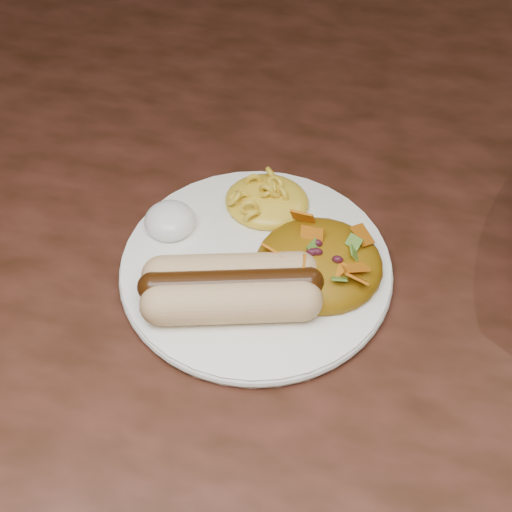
# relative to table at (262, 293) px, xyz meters

# --- Properties ---
(table) EXTENTS (1.60, 0.90, 0.75)m
(table) POSITION_rel_table_xyz_m (0.00, 0.00, 0.00)
(table) COLOR #49221A
(table) RESTS_ON floor
(plate) EXTENTS (0.27, 0.27, 0.01)m
(plate) POSITION_rel_table_xyz_m (0.01, -0.05, 0.10)
(plate) COLOR white
(plate) RESTS_ON table
(hotdog) EXTENTS (0.12, 0.09, 0.03)m
(hotdog) POSITION_rel_table_xyz_m (-0.00, -0.09, 0.12)
(hotdog) COLOR #ECB38D
(hotdog) RESTS_ON plate
(mac_and_cheese) EXTENTS (0.09, 0.09, 0.03)m
(mac_and_cheese) POSITION_rel_table_xyz_m (0.00, 0.02, 0.12)
(mac_and_cheese) COLOR gold
(mac_and_cheese) RESTS_ON plate
(sour_cream) EXTENTS (0.05, 0.05, 0.03)m
(sour_cream) POSITION_rel_table_xyz_m (-0.07, -0.03, 0.12)
(sour_cream) COLOR white
(sour_cream) RESTS_ON plate
(taco_salad) EXTENTS (0.10, 0.10, 0.05)m
(taco_salad) POSITION_rel_table_xyz_m (0.06, -0.05, 0.12)
(taco_salad) COLOR #BA3B00
(taco_salad) RESTS_ON plate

